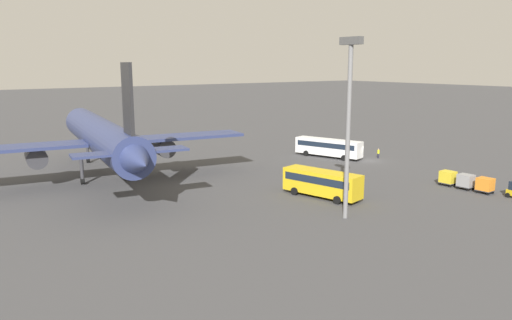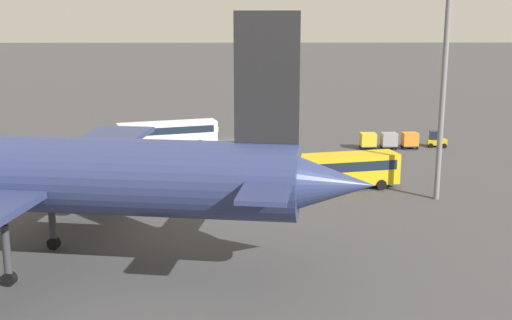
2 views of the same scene
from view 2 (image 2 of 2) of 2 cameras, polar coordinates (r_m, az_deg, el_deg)
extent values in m
plane|color=#424244|center=(86.09, -3.14, 1.67)|extent=(600.00, 600.00, 0.00)
cone|color=navy|center=(39.81, 5.92, -2.11)|extent=(7.04, 5.35, 4.47)
cube|color=navy|center=(55.13, -14.27, 1.11)|extent=(7.74, 18.84, 0.44)
cube|color=#262628|center=(38.90, 0.97, 7.29)|extent=(3.98, 0.93, 7.95)
cube|color=navy|center=(39.88, 1.50, -1.28)|extent=(4.61, 13.19, 0.28)
cylinder|color=#38383D|center=(53.47, -16.43, -1.13)|extent=(5.11, 3.39, 2.73)
cylinder|color=#38383D|center=(43.25, -21.26, -7.94)|extent=(0.50, 0.50, 3.98)
cylinder|color=black|center=(43.80, -21.09, -9.82)|extent=(0.96, 0.62, 0.90)
cylinder|color=#38383D|center=(48.66, -17.64, -5.36)|extent=(0.50, 0.50, 3.98)
cylinder|color=black|center=(49.15, -17.52, -7.07)|extent=(0.96, 0.62, 0.90)
cube|color=white|center=(82.49, -7.87, 2.39)|extent=(12.73, 6.27, 2.84)
cube|color=#192333|center=(82.40, -7.88, 2.73)|extent=(11.78, 6.01, 0.91)
cylinder|color=black|center=(80.82, -10.36, 1.10)|extent=(1.04, 0.59, 1.00)
cylinder|color=black|center=(83.48, -10.63, 1.46)|extent=(1.04, 0.59, 1.00)
cylinder|color=black|center=(82.21, -5.00, 1.46)|extent=(1.04, 0.59, 1.00)
cylinder|color=black|center=(84.82, -5.43, 1.80)|extent=(1.04, 0.59, 1.00)
cube|color=gold|center=(63.08, 7.92, -0.80)|extent=(10.81, 5.12, 2.94)
cube|color=#192333|center=(62.96, 7.93, -0.35)|extent=(10.00, 4.97, 0.94)
cylinder|color=black|center=(60.99, 5.56, -2.60)|extent=(1.04, 0.52, 1.00)
cylinder|color=black|center=(63.68, 4.68, -1.91)|extent=(1.04, 0.52, 1.00)
cylinder|color=black|center=(63.38, 11.09, -2.19)|extent=(1.04, 0.52, 1.00)
cylinder|color=black|center=(65.97, 10.02, -1.55)|extent=(1.04, 0.52, 1.00)
cube|color=gold|center=(85.44, 15.79, 1.55)|extent=(2.54, 1.59, 0.70)
cube|color=#192333|center=(85.21, 15.55, 2.16)|extent=(1.22, 1.30, 1.10)
cylinder|color=black|center=(84.69, 15.29, 1.25)|extent=(0.62, 0.29, 0.60)
cylinder|color=black|center=(86.05, 15.15, 1.43)|extent=(0.62, 0.29, 0.60)
cylinder|color=black|center=(84.97, 16.41, 1.21)|extent=(0.62, 0.29, 0.60)
cylinder|color=black|center=(86.33, 16.25, 1.40)|extent=(0.62, 0.29, 0.60)
cylinder|color=#1E1E2D|center=(88.70, -3.47, 2.28)|extent=(0.32, 0.32, 0.85)
cylinder|color=yellow|center=(88.56, -3.48, 2.75)|extent=(0.38, 0.38, 0.65)
sphere|color=tan|center=(88.49, -3.48, 3.04)|extent=(0.24, 0.24, 0.24)
cube|color=#38383D|center=(83.51, 13.49, 1.26)|extent=(2.06, 1.76, 0.10)
cube|color=orange|center=(83.35, 13.52, 1.84)|extent=(1.97, 1.68, 1.60)
cylinder|color=black|center=(82.74, 13.11, 1.02)|extent=(0.36, 0.14, 0.36)
cylinder|color=black|center=(83.94, 12.87, 1.20)|extent=(0.36, 0.14, 0.36)
cylinder|color=black|center=(83.18, 14.11, 1.02)|extent=(0.36, 0.14, 0.36)
cylinder|color=black|center=(84.38, 13.86, 1.20)|extent=(0.36, 0.14, 0.36)
cube|color=#38383D|center=(82.76, 11.72, 1.25)|extent=(2.06, 1.76, 0.10)
cube|color=gray|center=(82.59, 11.75, 1.83)|extent=(1.97, 1.68, 1.60)
cylinder|color=black|center=(82.00, 11.31, 1.00)|extent=(0.36, 0.14, 0.36)
cylinder|color=black|center=(83.22, 11.10, 1.18)|extent=(0.36, 0.14, 0.36)
cylinder|color=black|center=(82.40, 12.34, 1.01)|extent=(0.36, 0.14, 0.36)
cylinder|color=black|center=(83.60, 12.11, 1.19)|extent=(0.36, 0.14, 0.36)
cube|color=#38383D|center=(82.15, 9.91, 1.24)|extent=(2.06, 1.76, 0.10)
cube|color=gold|center=(81.98, 9.93, 1.82)|extent=(1.97, 1.68, 1.60)
cylinder|color=black|center=(81.41, 9.48, 0.99)|extent=(0.36, 0.14, 0.36)
cylinder|color=black|center=(82.64, 9.29, 1.17)|extent=(0.36, 0.14, 0.36)
cylinder|color=black|center=(81.76, 10.52, 1.00)|extent=(0.36, 0.14, 0.36)
cylinder|color=black|center=(82.98, 10.32, 1.18)|extent=(0.36, 0.14, 0.36)
cylinder|color=slate|center=(59.80, 16.25, 5.29)|extent=(0.50, 0.50, 18.67)
camera|label=1|loc=(57.62, 71.47, 4.22)|focal=35.00mm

